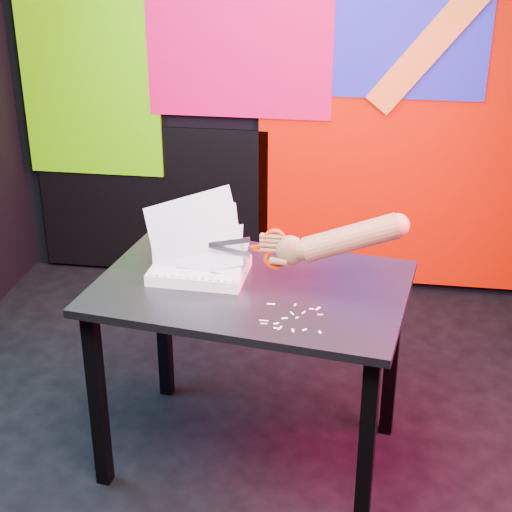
# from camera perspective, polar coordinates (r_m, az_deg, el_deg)

# --- Properties ---
(room) EXTENTS (3.01, 3.01, 2.71)m
(room) POSITION_cam_1_polar(r_m,az_deg,el_deg) (2.61, -1.29, 10.39)
(room) COLOR black
(room) RESTS_ON ground
(backdrop) EXTENTS (2.88, 0.05, 2.08)m
(backdrop) POSITION_cam_1_polar(r_m,az_deg,el_deg) (4.11, 3.15, 10.03)
(backdrop) COLOR #BE0E00
(backdrop) RESTS_ON ground
(work_table) EXTENTS (1.17, 0.87, 0.75)m
(work_table) POSITION_cam_1_polar(r_m,az_deg,el_deg) (2.82, -0.34, -3.93)
(work_table) COLOR black
(work_table) RESTS_ON ground
(printout_stack) EXTENTS (0.40, 0.26, 0.33)m
(printout_stack) POSITION_cam_1_polar(r_m,az_deg,el_deg) (2.83, -4.15, -0.82)
(printout_stack) COLOR white
(printout_stack) RESTS_ON work_table
(scissors) EXTENTS (0.28, 0.02, 0.16)m
(scissors) POSITION_cam_1_polar(r_m,az_deg,el_deg) (2.73, 0.98, 0.52)
(scissors) COLOR #BDBDBD
(scissors) RESTS_ON printout_stack
(hand_forearm) EXTENTS (0.49, 0.09, 0.21)m
(hand_forearm) POSITION_cam_1_polar(r_m,az_deg,el_deg) (2.68, 6.15, 1.19)
(hand_forearm) COLOR brown
(hand_forearm) RESTS_ON work_table
(paper_clippings) EXTENTS (0.21, 0.19, 0.00)m
(paper_clippings) POSITION_cam_1_polar(r_m,az_deg,el_deg) (2.55, 2.59, -4.51)
(paper_clippings) COLOR beige
(paper_clippings) RESTS_ON work_table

